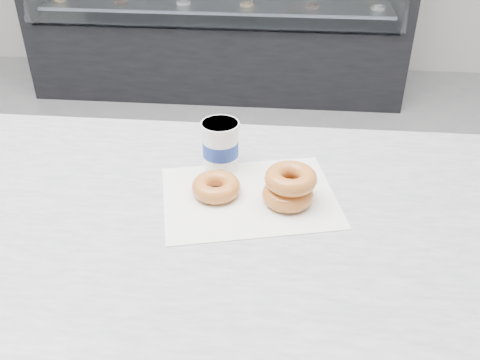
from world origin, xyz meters
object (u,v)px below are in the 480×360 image
object	(u,v)px
donut_stack	(289,186)
counter	(79,355)
display_case	(219,14)
donut_single	(216,187)
coffee_cup	(220,145)

from	to	relation	value
donut_stack	counter	bearing A→B (deg)	-173.26
counter	display_case	size ratio (longest dim) A/B	1.28
counter	donut_single	xyz separation A→B (m)	(0.34, 0.07, 0.47)
counter	coffee_cup	world-z (taller)	coffee_cup
display_case	donut_single	size ratio (longest dim) A/B	24.36
donut_single	donut_stack	bearing A→B (deg)	-4.94
display_case	donut_stack	bearing A→B (deg)	-79.73
counter	donut_single	size ratio (longest dim) A/B	31.05
coffee_cup	donut_single	bearing A→B (deg)	-103.69
donut_stack	coffee_cup	world-z (taller)	coffee_cup
donut_single	coffee_cup	bearing A→B (deg)	91.78
counter	display_case	world-z (taller)	display_case
donut_single	donut_stack	distance (m)	0.15
coffee_cup	donut_stack	bearing A→B (deg)	-53.38
counter	donut_stack	size ratio (longest dim) A/B	24.28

